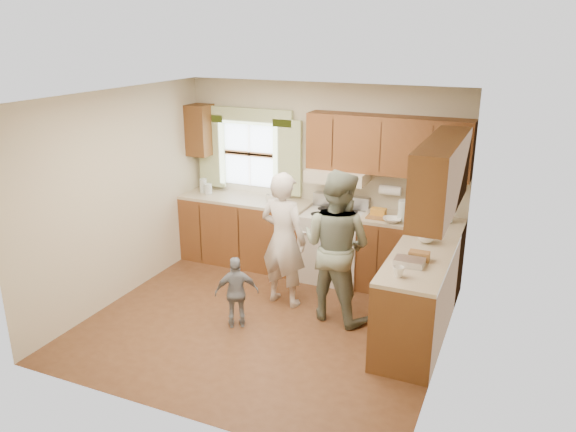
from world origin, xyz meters
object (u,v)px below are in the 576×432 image
at_px(woman_left, 283,239).
at_px(woman_right, 336,246).
at_px(stove, 334,245).
at_px(child, 237,292).

xyz_separation_m(woman_left, woman_right, (0.68, -0.08, 0.05)).
xyz_separation_m(stove, woman_right, (0.36, -0.99, 0.39)).
distance_m(stove, woman_left, 1.02).
xyz_separation_m(woman_right, child, (-0.91, -0.65, -0.45)).
bearing_deg(stove, woman_right, -69.89).
height_order(woman_left, woman_right, woman_right).
distance_m(woman_left, woman_right, 0.68).
relative_size(woman_left, woman_right, 0.94).
xyz_separation_m(woman_left, child, (-0.23, -0.73, -0.40)).
bearing_deg(woman_right, woman_left, 6.12).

